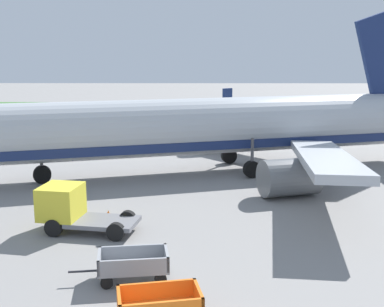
# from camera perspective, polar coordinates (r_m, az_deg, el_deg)

# --- Properties ---
(grass_strip) EXTENTS (220.00, 28.00, 0.06)m
(grass_strip) POSITION_cam_1_polar(r_m,az_deg,el_deg) (64.78, -0.13, 4.40)
(grass_strip) COLOR #3D7033
(grass_strip) RESTS_ON ground
(airplane) EXTENTS (37.05, 30.05, 11.34)m
(airplane) POSITION_cam_1_polar(r_m,az_deg,el_deg) (34.32, 3.10, 2.97)
(airplane) COLOR #B2B7BC
(airplane) RESTS_ON ground
(baggage_cart_third_in_row) EXTENTS (3.63, 1.85, 1.07)m
(baggage_cart_third_in_row) POSITION_cam_1_polar(r_m,az_deg,el_deg) (16.18, -3.68, -16.51)
(baggage_cart_third_in_row) COLOR orange
(baggage_cart_third_in_row) RESTS_ON ground
(baggage_cart_fourth_in_row) EXTENTS (3.62, 1.73, 1.07)m
(baggage_cart_fourth_in_row) POSITION_cam_1_polar(r_m,az_deg,el_deg) (18.98, -6.56, -12.12)
(baggage_cart_fourth_in_row) COLOR gray
(baggage_cart_fourth_in_row) RESTS_ON ground
(service_truck_beside_carts) EXTENTS (4.64, 2.64, 2.10)m
(service_truck_beside_carts) POSITION_cam_1_polar(r_m,az_deg,el_deg) (24.14, -13.23, -5.84)
(service_truck_beside_carts) COLOR slate
(service_truck_beside_carts) RESTS_ON ground
(traffic_cone_near_plane) EXTENTS (0.53, 0.53, 0.70)m
(traffic_cone_near_plane) POSITION_cam_1_polar(r_m,az_deg,el_deg) (26.01, -13.65, -6.33)
(traffic_cone_near_plane) COLOR orange
(traffic_cone_near_plane) RESTS_ON ground
(traffic_cone_mid_apron) EXTENTS (0.43, 0.43, 0.56)m
(traffic_cone_mid_apron) POSITION_cam_1_polar(r_m,az_deg,el_deg) (25.29, -9.25, -6.82)
(traffic_cone_mid_apron) COLOR orange
(traffic_cone_mid_apron) RESTS_ON ground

